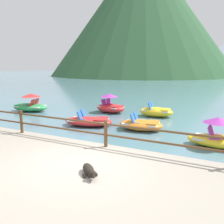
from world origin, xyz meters
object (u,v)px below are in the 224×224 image
at_px(dog_resting, 89,170).
at_px(pedal_boat_3, 30,105).
at_px(pedal_boat_0, 141,125).
at_px(pedal_boat_6, 110,106).
at_px(pedal_boat_1, 89,121).
at_px(pedal_boat_7, 156,112).
at_px(pedal_boat_5, 221,138).

relative_size(dog_resting, pedal_boat_3, 0.30).
bearing_deg(pedal_boat_0, pedal_boat_6, 135.72).
relative_size(pedal_boat_0, pedal_boat_1, 0.81).
distance_m(dog_resting, pedal_boat_3, 12.12).
height_order(pedal_boat_3, pedal_boat_6, pedal_boat_6).
distance_m(pedal_boat_0, pedal_boat_7, 3.44).
relative_size(dog_resting, pedal_boat_6, 0.35).
height_order(dog_resting, pedal_boat_7, pedal_boat_7).
xyz_separation_m(pedal_boat_3, pedal_boat_6, (5.22, 2.07, 0.03)).
bearing_deg(pedal_boat_6, pedal_boat_5, -32.02).
height_order(dog_resting, pedal_boat_5, pedal_boat_5).
distance_m(pedal_boat_5, pedal_boat_7, 5.99).
bearing_deg(dog_resting, pedal_boat_7, 96.32).
bearing_deg(pedal_boat_7, pedal_boat_5, -49.09).
height_order(pedal_boat_1, pedal_boat_5, pedal_boat_5).
bearing_deg(pedal_boat_1, dog_resting, -57.96).
height_order(pedal_boat_0, pedal_boat_3, pedal_boat_3).
distance_m(pedal_boat_0, pedal_boat_6, 4.82).
relative_size(dog_resting, pedal_boat_5, 0.32).
height_order(pedal_boat_3, pedal_boat_5, pedal_boat_3).
relative_size(pedal_boat_3, pedal_boat_6, 1.16).
distance_m(pedal_boat_3, pedal_boat_5, 12.58).
distance_m(pedal_boat_0, pedal_boat_1, 2.84).
bearing_deg(pedal_boat_5, pedal_boat_0, 163.41).
distance_m(dog_resting, pedal_boat_6, 10.51).
bearing_deg(pedal_boat_0, pedal_boat_1, -171.25).
bearing_deg(pedal_boat_3, pedal_boat_6, 21.65).
bearing_deg(pedal_boat_6, pedal_boat_1, -80.35).
height_order(pedal_boat_0, pedal_boat_7, pedal_boat_7).
relative_size(pedal_boat_1, pedal_boat_3, 1.03).
height_order(dog_resting, pedal_boat_1, pedal_boat_1).
height_order(pedal_boat_3, pedal_boat_7, pedal_boat_3).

